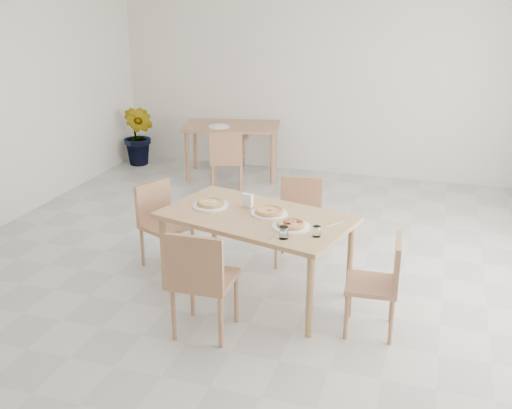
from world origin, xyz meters
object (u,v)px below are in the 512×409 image
(plate_mushroom, at_px, (211,205))
(napkin_holder, at_px, (247,201))
(chair_west, at_px, (161,218))
(plate_empty, at_px, (219,126))
(chair_back_n, at_px, (239,129))
(chair_south, at_px, (201,276))
(plate_pepperoni, at_px, (291,227))
(chair_back_s, at_px, (227,157))
(chair_east, at_px, (382,279))
(pizza_mushroom, at_px, (211,203))
(second_table, at_px, (232,131))
(chair_north, at_px, (299,214))
(tumbler_b, at_px, (316,231))
(main_table, at_px, (256,223))
(tumbler_a, at_px, (284,233))
(pizza_pepperoni, at_px, (291,224))
(potted_plant, at_px, (139,135))
(plate_margherita, at_px, (270,213))

(plate_mushroom, distance_m, napkin_holder, 0.33)
(chair_west, bearing_deg, plate_empty, 33.45)
(chair_back_n, bearing_deg, chair_south, -69.28)
(plate_pepperoni, relative_size, chair_back_s, 0.36)
(chair_east, xyz_separation_m, plate_mushroom, (-1.58, 0.40, 0.29))
(pizza_mushroom, xyz_separation_m, second_table, (-0.94, 3.18, -0.13))
(pizza_mushroom, relative_size, chair_back_n, 0.30)
(chair_north, bearing_deg, plate_pepperoni, -85.80)
(chair_west, distance_m, napkin_holder, 1.00)
(plate_pepperoni, bearing_deg, chair_west, 161.10)
(tumbler_b, bearing_deg, chair_back_s, 122.60)
(main_table, xyz_separation_m, tumbler_a, (0.36, -0.41, 0.12))
(second_table, xyz_separation_m, plate_empty, (-0.13, -0.18, 0.10))
(second_table, bearing_deg, pizza_pepperoni, -75.79)
(second_table, distance_m, chair_back_n, 0.78)
(pizza_pepperoni, height_order, potted_plant, potted_plant)
(plate_margherita, bearing_deg, plate_pepperoni, -43.07)
(pizza_pepperoni, bearing_deg, napkin_holder, 144.91)
(tumbler_a, relative_size, potted_plant, 0.11)
(chair_back_s, bearing_deg, plate_mushroom, 90.51)
(chair_west, relative_size, napkin_holder, 6.58)
(chair_south, distance_m, plate_mushroom, 0.96)
(chair_north, height_order, plate_empty, chair_north)
(potted_plant, bearing_deg, chair_back_n, 26.03)
(chair_back_s, bearing_deg, potted_plant, -42.67)
(chair_south, xyz_separation_m, plate_pepperoni, (0.54, 0.63, 0.23))
(pizza_pepperoni, height_order, plate_empty, pizza_pepperoni)
(pizza_mushroom, distance_m, pizza_pepperoni, 0.85)
(chair_west, distance_m, pizza_mushroom, 0.72)
(tumbler_a, distance_m, chair_back_n, 4.83)
(plate_pepperoni, xyz_separation_m, pizza_mushroom, (-0.81, 0.27, 0.02))
(plate_pepperoni, distance_m, plate_empty, 3.77)
(potted_plant, bearing_deg, chair_south, -56.66)
(plate_pepperoni, bearing_deg, chair_south, -131.03)
(chair_back_n, distance_m, potted_plant, 1.53)
(tumbler_a, height_order, second_table, tumbler_a)
(chair_south, bearing_deg, napkin_holder, -94.92)
(tumbler_a, xyz_separation_m, chair_back_s, (-1.56, 2.92, -0.30))
(chair_north, height_order, chair_west, chair_north)
(chair_north, bearing_deg, tumbler_b, -75.21)
(main_table, distance_m, second_table, 3.55)
(chair_east, distance_m, plate_margherita, 1.12)
(plate_pepperoni, height_order, tumbler_b, tumbler_b)
(plate_mushroom, height_order, chair_back_n, chair_back_n)
(pizza_mushroom, relative_size, potted_plant, 0.29)
(plate_pepperoni, distance_m, napkin_holder, 0.60)
(chair_north, relative_size, pizza_mushroom, 3.11)
(plate_mushroom, relative_size, napkin_holder, 2.58)
(chair_east, height_order, napkin_holder, napkin_holder)
(chair_north, relative_size, second_table, 0.57)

